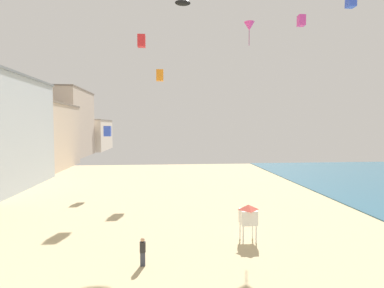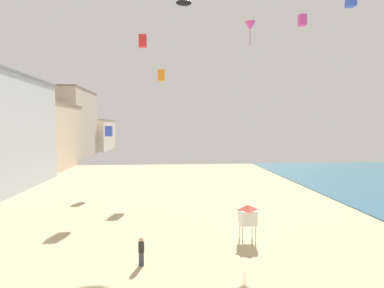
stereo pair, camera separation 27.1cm
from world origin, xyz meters
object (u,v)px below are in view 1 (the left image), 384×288
Objects in this scene: kite_magenta_delta at (249,26)px; kite_blue_box_2 at (351,1)px; lifeguard_stand at (248,215)px; kite_red_box at (141,41)px; kite_magenta_box at (301,21)px; kite_flyer at (143,250)px; kite_blue_box at (107,131)px; kite_orange_box at (160,75)px; kite_black_parafoil at (183,3)px.

kite_blue_box_2 is at bearing -75.61° from kite_magenta_delta.
lifeguard_stand is 1.07× the size of kite_magenta_delta.
kite_magenta_box is at bearing -33.67° from kite_red_box.
kite_flyer is 1.09× the size of kite_red_box.
kite_blue_box_2 is at bearing -54.99° from kite_red_box.
kite_blue_box is 1.55× the size of kite_blue_box_2.
kite_red_box is at bearing -116.14° from kite_flyer.
lifeguard_stand is 2.51× the size of kite_magenta_box.
kite_blue_box is at bearing 155.04° from kite_magenta_delta.
kite_orange_box is at bearing -121.71° from kite_flyer.
kite_magenta_box is 18.33m from kite_orange_box.
lifeguard_stand is 22.94m from kite_blue_box.
kite_black_parafoil reaches higher than lifeguard_stand.
kite_flyer is 0.64× the size of lifeguard_stand.
kite_blue_box is (-4.15, -1.18, -11.27)m from kite_red_box.
kite_flyer is 1.14× the size of kite_orange_box.
kite_flyer is 7.81m from lifeguard_stand.
lifeguard_stand is 1.46× the size of kite_black_parafoil.
kite_red_box is 19.20m from kite_magenta_box.
kite_magenta_delta is at bearing 154.04° from kite_magenta_box.
kite_blue_box is 20.31m from kite_magenta_delta.
kite_magenta_delta is (-3.21, 12.49, 2.15)m from kite_blue_box_2.
kite_red_box is at bearing 146.33° from kite_magenta_box.
kite_blue_box is 9.85m from kite_orange_box.
lifeguard_stand is at bearing -55.40° from kite_blue_box.
kite_red_box reaches higher than kite_magenta_box.
kite_black_parafoil reaches higher than kite_red_box.
kite_red_box reaches higher than kite_orange_box.
kite_black_parafoil is (-11.07, 6.08, 3.58)m from kite_magenta_box.
kite_blue_box is (-5.63, 21.64, 6.41)m from kite_flyer.
kite_red_box is 0.64× the size of kite_magenta_delta.
kite_flyer is 28.91m from kite_red_box.
kite_magenta_delta reaches higher than kite_orange_box.
kite_magenta_delta is at bearing -30.60° from kite_black_parafoil.
kite_blue_box_2 is (13.18, 1.89, 15.05)m from kite_flyer.
kite_flyer is 2.01× the size of kite_blue_box_2.
kite_magenta_box is at bearing -40.22° from kite_orange_box.
kite_orange_box reaches higher than lifeguard_stand.
kite_flyer is 1.61× the size of kite_magenta_box.
kite_blue_box is 24.71m from kite_magenta_box.
kite_magenta_delta is 5.02m from kite_magenta_box.
kite_magenta_box is 0.71× the size of kite_orange_box.
kite_black_parafoil reaches higher than kite_magenta_box.
lifeguard_stand is 2.01× the size of kite_blue_box.
kite_magenta_box is at bearing -169.81° from kite_flyer.
kite_blue_box_2 is 0.57× the size of kite_orange_box.
kite_orange_box is (0.77, 23.78, 13.59)m from kite_flyer.
kite_black_parafoil is (9.05, -3.38, 14.36)m from kite_blue_box.
kite_blue_box_2 is at bearing -59.19° from kite_black_parafoil.
lifeguard_stand is at bearing -130.11° from kite_magenta_box.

